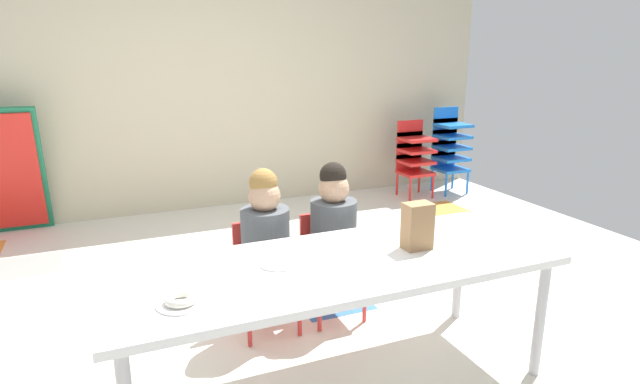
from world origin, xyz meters
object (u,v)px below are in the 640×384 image
(kid_chair_red_stack, at_px, (414,154))
(paper_plate_near_edge, at_px, (181,304))
(craft_table, at_px, (337,271))
(paper_plate_center_table, at_px, (279,263))
(seated_child_middle_seat, at_px, (333,227))
(kid_chair_blue_stack, at_px, (449,145))
(donut_powdered_on_plate, at_px, (181,299))
(seated_child_near_camera, at_px, (265,236))
(paper_bag_brown, at_px, (417,226))

(kid_chair_red_stack, relative_size, paper_plate_near_edge, 4.44)
(craft_table, xyz_separation_m, paper_plate_center_table, (-0.24, 0.07, 0.05))
(seated_child_middle_seat, xyz_separation_m, paper_plate_center_table, (-0.49, -0.53, 0.07))
(seated_child_middle_seat, height_order, kid_chair_blue_stack, seated_child_middle_seat)
(craft_table, bearing_deg, donut_powdered_on_plate, -168.02)
(seated_child_near_camera, bearing_deg, craft_table, -75.89)
(craft_table, distance_m, paper_bag_brown, 0.44)
(craft_table, distance_m, kid_chair_red_stack, 3.40)
(paper_plate_center_table, bearing_deg, kid_chair_red_stack, 47.54)
(paper_plate_near_edge, height_order, paper_plate_center_table, same)
(seated_child_near_camera, distance_m, paper_bag_brown, 0.84)
(craft_table, distance_m, seated_child_middle_seat, 0.64)
(kid_chair_blue_stack, distance_m, paper_bag_brown, 3.43)
(kid_chair_blue_stack, relative_size, donut_powdered_on_plate, 7.62)
(kid_chair_red_stack, bearing_deg, seated_child_near_camera, -137.79)
(paper_bag_brown, xyz_separation_m, paper_plate_near_edge, (-1.10, -0.14, -0.11))
(seated_child_near_camera, bearing_deg, paper_bag_brown, -47.20)
(seated_child_near_camera, height_order, kid_chair_blue_stack, seated_child_near_camera)
(kid_chair_red_stack, distance_m, kid_chair_blue_stack, 0.45)
(seated_child_near_camera, relative_size, seated_child_middle_seat, 1.00)
(kid_chair_blue_stack, bearing_deg, seated_child_near_camera, -142.85)
(paper_plate_center_table, bearing_deg, craft_table, -15.71)
(seated_child_near_camera, bearing_deg, paper_plate_center_table, -100.26)
(seated_child_middle_seat, xyz_separation_m, kid_chair_blue_stack, (2.32, 2.06, -0.04))
(craft_table, distance_m, kid_chair_blue_stack, 3.69)
(kid_chair_red_stack, xyz_separation_m, donut_powdered_on_plate, (-2.81, -2.80, 0.19))
(kid_chair_red_stack, relative_size, paper_bag_brown, 3.64)
(seated_child_near_camera, relative_size, donut_powdered_on_plate, 7.60)
(paper_plate_near_edge, relative_size, donut_powdered_on_plate, 1.49)
(kid_chair_red_stack, bearing_deg, seated_child_middle_seat, -132.27)
(kid_chair_blue_stack, height_order, paper_bag_brown, kid_chair_blue_stack)
(craft_table, height_order, seated_child_near_camera, seated_child_near_camera)
(seated_child_near_camera, distance_m, paper_plate_near_edge, 0.92)
(paper_bag_brown, bearing_deg, seated_child_middle_seat, 104.71)
(seated_child_middle_seat, bearing_deg, paper_plate_center_table, -133.20)
(craft_table, relative_size, paper_bag_brown, 9.05)
(seated_child_near_camera, xyz_separation_m, kid_chair_red_stack, (2.27, 2.06, -0.10))
(seated_child_near_camera, bearing_deg, kid_chair_blue_stack, 37.15)
(craft_table, height_order, kid_chair_blue_stack, kid_chair_blue_stack)
(paper_plate_near_edge, xyz_separation_m, donut_powdered_on_plate, (0.00, 0.00, 0.02))
(kid_chair_blue_stack, bearing_deg, paper_plate_near_edge, -139.35)
(seated_child_middle_seat, height_order, paper_bag_brown, seated_child_middle_seat)
(seated_child_near_camera, xyz_separation_m, seated_child_middle_seat, (0.40, -0.00, 0.00))
(craft_table, bearing_deg, kid_chair_blue_stack, 45.94)
(paper_plate_near_edge, relative_size, paper_plate_center_table, 1.00)
(seated_child_near_camera, relative_size, kid_chair_red_stack, 1.15)
(seated_child_middle_seat, relative_size, paper_bag_brown, 4.17)
(craft_table, bearing_deg, seated_child_near_camera, 104.11)
(paper_plate_near_edge, bearing_deg, paper_bag_brown, 7.32)
(seated_child_middle_seat, distance_m, paper_plate_center_table, 0.72)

